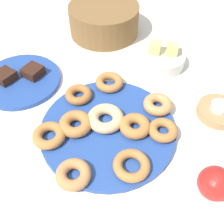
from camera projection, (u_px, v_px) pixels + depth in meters
The scene contains 22 objects.
ground_plane at pixel (108, 131), 0.72m from camera, with size 2.40×2.40×0.00m, color white.
donut_plate at pixel (108, 129), 0.71m from camera, with size 0.36×0.36×0.01m, color #284C9E.
donut_0 at pixel (163, 130), 0.69m from camera, with size 0.08×0.08×0.02m, color #BC7A3D.
donut_1 at pixel (73, 174), 0.60m from camera, with size 0.08×0.08×0.03m, color #C6844C.
donut_2 at pixel (135, 126), 0.69m from camera, with size 0.08×0.08×0.03m, color #BC7A3D.
donut_3 at pixel (76, 124), 0.70m from camera, with size 0.09×0.09×0.03m, color #BC7A3D.
donut_4 at pixel (106, 118), 0.71m from camera, with size 0.10×0.10×0.03m, color #EABC84.
donut_5 at pixel (131, 165), 0.62m from camera, with size 0.09×0.09×0.02m, color #BC7A3D.
donut_6 at pixel (109, 82), 0.80m from camera, with size 0.08×0.08×0.02m, color #BC7A3D.
donut_7 at pixel (158, 104), 0.74m from camera, with size 0.08×0.08×0.03m, color tan.
donut_8 at pixel (79, 95), 0.77m from camera, with size 0.08×0.08×0.02m, color #AD6B33.
donut_9 at pixel (49, 135), 0.67m from camera, with size 0.08×0.08×0.02m, color #BC7A3D.
cake_plate at pixel (21, 80), 0.84m from camera, with size 0.25×0.25×0.01m, color #284C9E.
brownie_near at pixel (5, 76), 0.82m from camera, with size 0.05×0.05×0.03m, color #381E14.
brownie_far at pixel (33, 71), 0.83m from camera, with size 0.05×0.05×0.03m, color #381E14.
candle_holder at pixel (218, 111), 0.75m from camera, with size 0.12×0.12×0.02m, color tan.
tealight at pixel (220, 107), 0.73m from camera, with size 0.05×0.05×0.01m, color silver.
basket at pixel (104, 20), 0.99m from camera, with size 0.25×0.25×0.11m, color brown.
fruit_bowl at pixel (161, 59), 0.88m from camera, with size 0.15×0.15×0.04m, color silver.
melon_chunk_left at pixel (155, 48), 0.86m from camera, with size 0.04×0.04×0.04m, color #DBD67A.
melon_chunk_right at pixel (172, 49), 0.85m from camera, with size 0.04×0.04×0.04m, color #DBD67A.
apple at pixel (215, 183), 0.58m from camera, with size 0.08×0.08×0.08m, color red.
Camera 1 is at (0.16, -0.40, 0.57)m, focal length 43.00 mm.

